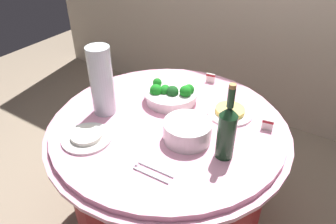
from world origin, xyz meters
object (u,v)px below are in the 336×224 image
Objects in this scene: plate_stack at (187,131)px; label_placard_front at (211,78)px; broccoli_bowl at (171,94)px; food_plate_noodles at (230,112)px; decorative_fruit_vase at (102,84)px; serving_tongs at (151,172)px; label_placard_mid at (268,125)px; food_plate_rice at (87,137)px; wine_bottle at (227,131)px.

plate_stack reaches higher than label_placard_front.
broccoli_bowl reaches higher than food_plate_noodles.
broccoli_bowl reaches higher than plate_stack.
serving_tongs is at bearing -27.03° from decorative_fruit_vase.
decorative_fruit_vase is 6.18× the size of label_placard_front.
plate_stack is at bearing 87.00° from serving_tongs.
serving_tongs is (0.21, -0.48, -0.04)m from broccoli_bowl.
serving_tongs is at bearing -99.84° from food_plate_noodles.
plate_stack is at bearing -74.50° from label_placard_front.
food_plate_rice is at bearing -142.51° from label_placard_mid.
broccoli_bowl is 0.83× the size of wine_bottle.
wine_bottle is 1.53× the size of food_plate_noodles.
wine_bottle is 6.11× the size of label_placard_front.
serving_tongs is at bearing -93.00° from plate_stack.
wine_bottle reaches higher than label_placard_front.
broccoli_bowl is at bearing -176.78° from label_placard_mid.
wine_bottle is 0.33m from serving_tongs.
food_plate_rice is at bearing -106.55° from label_placard_front.
label_placard_front is (0.08, 0.29, -0.01)m from broccoli_bowl.
label_placard_mid is at bearing 60.46° from serving_tongs.
broccoli_bowl reaches higher than label_placard_front.
decorative_fruit_vase is (-0.22, -0.25, 0.11)m from broccoli_bowl.
wine_bottle is at bearing 1.68° from decorative_fruit_vase.
label_placard_front is (-0.32, 0.53, -0.10)m from wine_bottle.
plate_stack is at bearing -105.78° from food_plate_noodles.
plate_stack reaches higher than food_plate_noodles.
label_placard_front is at bearing 121.47° from wine_bottle.
broccoli_bowl is at bearing 114.14° from serving_tongs.
food_plate_noodles is (0.08, 0.28, -0.03)m from plate_stack.
serving_tongs is 0.58m from label_placard_mid.
food_plate_noodles is at bearing 10.21° from broccoli_bowl.
broccoli_bowl reaches higher than serving_tongs.
label_placard_front is (-0.14, 0.52, -0.01)m from plate_stack.
label_placard_mid is at bearing 21.32° from decorative_fruit_vase.
food_plate_noodles is 4.00× the size of label_placard_mid.
plate_stack is 3.82× the size of label_placard_front.
plate_stack is at bearing -137.20° from label_placard_mid.
serving_tongs is at bearing -80.39° from label_placard_front.
wine_bottle is 0.99× the size of decorative_fruit_vase.
plate_stack is (0.23, -0.23, 0.00)m from broccoli_bowl.
decorative_fruit_vase reaches higher than broccoli_bowl.
wine_bottle reaches higher than plate_stack.
food_plate_rice is at bearing -130.78° from food_plate_noodles.
label_placard_front is at bearing 60.76° from decorative_fruit_vase.
plate_stack is 0.46m from decorative_fruit_vase.
label_placard_front is at bearing 105.50° from plate_stack.
broccoli_bowl is 0.53m from serving_tongs.
wine_bottle is at bearing -30.07° from broccoli_bowl.
broccoli_bowl is 1.68× the size of serving_tongs.
label_placard_mid reaches higher than food_plate_rice.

